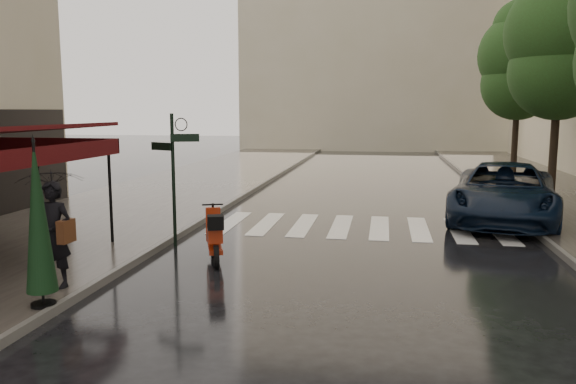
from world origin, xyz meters
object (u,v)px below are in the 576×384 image
(scooter, at_px, (215,237))
(parasol_front, at_px, (38,217))
(parked_car, at_px, (504,192))
(parasol_back, at_px, (41,213))
(pedestrian_with_umbrella, at_px, (51,190))

(scooter, xyz_separation_m, parasol_front, (-1.75, -3.42, 1.01))
(scooter, height_order, parasol_front, parasol_front)
(parked_car, xyz_separation_m, parasol_front, (-8.65, -9.04, 0.70))
(parasol_front, xyz_separation_m, parasol_back, (-1.28, 2.00, -0.34))
(pedestrian_with_umbrella, distance_m, parked_car, 12.16)
(parasol_front, bearing_deg, scooter, 62.94)
(parked_car, bearing_deg, scooter, -128.69)
(parked_car, relative_size, parasol_front, 2.29)
(scooter, bearing_deg, pedestrian_with_umbrella, -150.08)
(scooter, height_order, parked_car, parked_car)
(parasol_front, relative_size, parasol_back, 1.31)
(pedestrian_with_umbrella, xyz_separation_m, parasol_back, (-0.94, 1.08, -0.62))
(scooter, relative_size, parasol_back, 0.82)
(parked_car, distance_m, parasol_back, 12.18)
(pedestrian_with_umbrella, xyz_separation_m, parked_car, (9.00, 8.12, -0.98))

